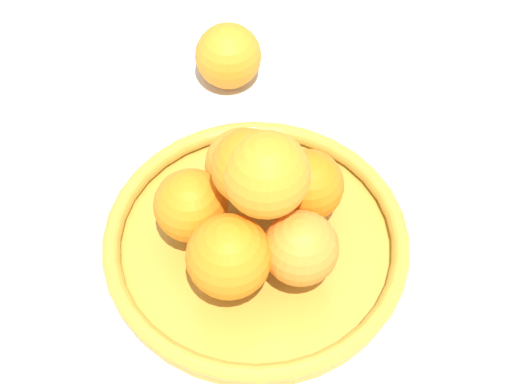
# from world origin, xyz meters

# --- Properties ---
(ground_plane) EXTENTS (4.00, 4.00, 0.00)m
(ground_plane) POSITION_xyz_m (0.00, 0.00, 0.00)
(ground_plane) COLOR beige
(fruit_bowl) EXTENTS (0.31, 0.31, 0.03)m
(fruit_bowl) POSITION_xyz_m (0.00, 0.00, 0.02)
(fruit_bowl) COLOR gold
(fruit_bowl) RESTS_ON ground_plane
(orange_pile) EXTENTS (0.19, 0.19, 0.14)m
(orange_pile) POSITION_xyz_m (0.00, 0.00, 0.09)
(orange_pile) COLOR orange
(orange_pile) RESTS_ON fruit_bowl
(stray_orange) EXTENTS (0.08, 0.08, 0.08)m
(stray_orange) POSITION_xyz_m (0.22, -0.11, 0.04)
(stray_orange) COLOR orange
(stray_orange) RESTS_ON ground_plane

